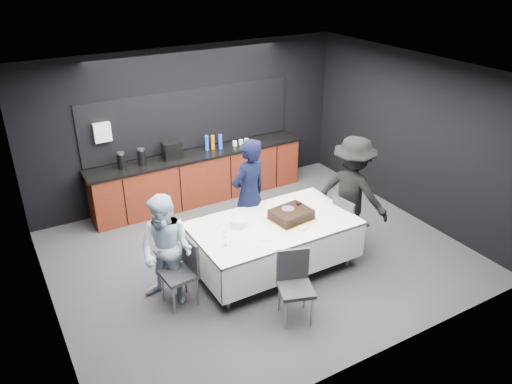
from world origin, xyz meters
TOP-DOWN VIEW (x-y plane):
  - ground at (0.00, 0.00)m, footprint 6.00×6.00m
  - room_shell at (0.00, 0.00)m, footprint 6.04×5.04m
  - kitchenette at (-0.02, 2.22)m, footprint 4.10×0.64m
  - party_table at (0.00, -0.40)m, footprint 2.32×1.32m
  - cake_assembly at (0.28, -0.43)m, footprint 0.63×0.54m
  - plate_stack at (-0.47, -0.23)m, footprint 0.24×0.24m
  - loose_plate_near at (-0.31, -0.68)m, footprint 0.21×0.21m
  - loose_plate_right_a at (0.64, -0.34)m, footprint 0.20×0.20m
  - loose_plate_right_b at (0.83, -0.61)m, footprint 0.22×0.22m
  - loose_plate_far at (0.13, 0.04)m, footprint 0.18×0.18m
  - fork_pile at (0.26, -0.75)m, footprint 0.18×0.14m
  - champagne_flute at (-0.87, -0.60)m, footprint 0.06×0.06m
  - chair_left at (-1.42, -0.46)m, footprint 0.45×0.45m
  - chair_right at (1.24, -0.55)m, footprint 0.47×0.47m
  - chair_near at (-0.31, -1.41)m, footprint 0.53×0.53m
  - person_center at (0.00, 0.32)m, footprint 0.75×0.58m
  - person_left at (-1.59, -0.33)m, footprint 0.94×0.96m
  - person_right at (1.41, -0.42)m, footprint 1.10×1.34m

SIDE VIEW (x-z plane):
  - ground at x=0.00m, z-range 0.00..0.00m
  - chair_left at x=-1.42m, z-range 0.07..1.00m
  - chair_right at x=1.24m, z-range 0.07..1.00m
  - chair_near at x=-0.31m, z-range 0.07..1.00m
  - kitchenette at x=-0.02m, z-range -0.48..1.57m
  - party_table at x=0.00m, z-range 0.25..1.03m
  - person_left at x=-1.59m, z-range 0.00..1.56m
  - loose_plate_near at x=-0.31m, z-range 0.78..0.79m
  - loose_plate_right_a at x=0.64m, z-range 0.78..0.79m
  - loose_plate_right_b at x=0.83m, z-range 0.78..0.79m
  - loose_plate_far at x=0.13m, z-range 0.78..0.79m
  - fork_pile at x=0.26m, z-range 0.78..0.80m
  - plate_stack at x=-0.47m, z-range 0.78..0.88m
  - cake_assembly at x=0.28m, z-range 0.76..0.94m
  - person_center at x=0.00m, z-range 0.00..1.81m
  - person_right at x=1.41m, z-range 0.00..1.81m
  - champagne_flute at x=-0.87m, z-range 0.83..1.05m
  - room_shell at x=0.00m, z-range 0.45..3.27m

